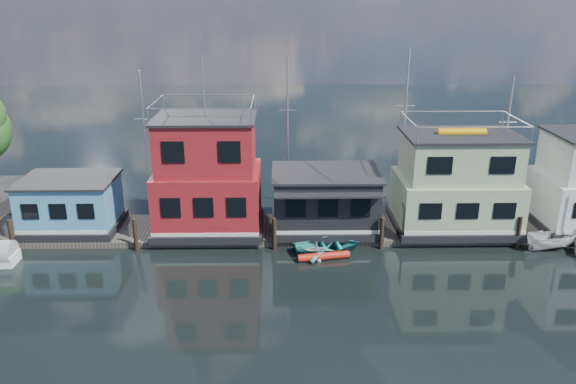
{
  "coord_description": "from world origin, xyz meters",
  "views": [
    {
      "loc": [
        -3.63,
        -24.27,
        15.83
      ],
      "look_at": [
        -3.06,
        12.0,
        3.0
      ],
      "focal_mm": 35.0,
      "sensor_mm": 36.0,
      "label": 1
    }
  ],
  "objects_px": {
    "houseboat_red": "(208,177)",
    "dinghy_white": "(318,250)",
    "houseboat_blue": "(71,204)",
    "houseboat_green": "(456,184)",
    "red_kayak": "(324,256)",
    "dinghy_teal": "(328,246)",
    "houseboat_dark": "(325,200)",
    "motorboat": "(552,240)"
  },
  "relations": [
    {
      "from": "houseboat_blue",
      "to": "dinghy_teal",
      "type": "distance_m",
      "value": 17.88
    },
    {
      "from": "houseboat_blue",
      "to": "dinghy_teal",
      "type": "bearing_deg",
      "value": -10.8
    },
    {
      "from": "houseboat_red",
      "to": "dinghy_teal",
      "type": "xyz_separation_m",
      "value": [
        7.97,
        -3.33,
        -3.65
      ]
    },
    {
      "from": "dinghy_teal",
      "to": "dinghy_white",
      "type": "distance_m",
      "value": 0.96
    },
    {
      "from": "houseboat_dark",
      "to": "dinghy_teal",
      "type": "distance_m",
      "value": 3.85
    },
    {
      "from": "houseboat_blue",
      "to": "houseboat_dark",
      "type": "xyz_separation_m",
      "value": [
        17.5,
        -0.02,
        0.21
      ]
    },
    {
      "from": "motorboat",
      "to": "red_kayak",
      "type": "bearing_deg",
      "value": 88.39
    },
    {
      "from": "houseboat_blue",
      "to": "houseboat_dark",
      "type": "height_order",
      "value": "houseboat_dark"
    },
    {
      "from": "houseboat_dark",
      "to": "dinghy_white",
      "type": "distance_m",
      "value": 4.46
    },
    {
      "from": "houseboat_dark",
      "to": "motorboat",
      "type": "height_order",
      "value": "houseboat_dark"
    },
    {
      "from": "red_kayak",
      "to": "houseboat_green",
      "type": "bearing_deg",
      "value": 14.67
    },
    {
      "from": "houseboat_blue",
      "to": "dinghy_teal",
      "type": "xyz_separation_m",
      "value": [
        17.47,
        -3.33,
        -1.75
      ]
    },
    {
      "from": "dinghy_white",
      "to": "houseboat_dark",
      "type": "bearing_deg",
      "value": -5.04
    },
    {
      "from": "motorboat",
      "to": "dinghy_white",
      "type": "distance_m",
      "value": 15.36
    },
    {
      "from": "houseboat_green",
      "to": "dinghy_teal",
      "type": "xyz_separation_m",
      "value": [
        -9.03,
        -3.33,
        -3.1
      ]
    },
    {
      "from": "dinghy_teal",
      "to": "motorboat",
      "type": "xyz_separation_m",
      "value": [
        14.63,
        0.19,
        0.24
      ]
    },
    {
      "from": "dinghy_white",
      "to": "houseboat_red",
      "type": "bearing_deg",
      "value": 66.72
    },
    {
      "from": "houseboat_dark",
      "to": "dinghy_teal",
      "type": "relative_size",
      "value": 1.69
    },
    {
      "from": "houseboat_red",
      "to": "dinghy_white",
      "type": "xyz_separation_m",
      "value": [
        7.27,
        -3.98,
        -3.6
      ]
    },
    {
      "from": "houseboat_dark",
      "to": "dinghy_teal",
      "type": "height_order",
      "value": "houseboat_dark"
    },
    {
      "from": "red_kayak",
      "to": "houseboat_red",
      "type": "bearing_deg",
      "value": 139.68
    },
    {
      "from": "red_kayak",
      "to": "dinghy_white",
      "type": "bearing_deg",
      "value": 120.36
    },
    {
      "from": "houseboat_green",
      "to": "dinghy_teal",
      "type": "relative_size",
      "value": 1.92
    },
    {
      "from": "dinghy_teal",
      "to": "dinghy_white",
      "type": "xyz_separation_m",
      "value": [
        -0.71,
        -0.65,
        0.05
      ]
    },
    {
      "from": "houseboat_blue",
      "to": "houseboat_red",
      "type": "height_order",
      "value": "houseboat_red"
    },
    {
      "from": "houseboat_green",
      "to": "houseboat_blue",
      "type": "bearing_deg",
      "value": -180.0
    },
    {
      "from": "dinghy_teal",
      "to": "red_kayak",
      "type": "bearing_deg",
      "value": 150.99
    },
    {
      "from": "houseboat_red",
      "to": "dinghy_white",
      "type": "distance_m",
      "value": 9.03
    },
    {
      "from": "houseboat_red",
      "to": "houseboat_dark",
      "type": "distance_m",
      "value": 8.18
    },
    {
      "from": "houseboat_dark",
      "to": "dinghy_white",
      "type": "height_order",
      "value": "houseboat_dark"
    },
    {
      "from": "houseboat_dark",
      "to": "dinghy_white",
      "type": "bearing_deg",
      "value": -100.47
    },
    {
      "from": "houseboat_dark",
      "to": "houseboat_green",
      "type": "xyz_separation_m",
      "value": [
        9.0,
        0.02,
        1.13
      ]
    },
    {
      "from": "dinghy_white",
      "to": "motorboat",
      "type": "bearing_deg",
      "value": -81.43
    },
    {
      "from": "houseboat_dark",
      "to": "motorboat",
      "type": "distance_m",
      "value": 15.03
    },
    {
      "from": "houseboat_red",
      "to": "houseboat_green",
      "type": "relative_size",
      "value": 1.41
    },
    {
      "from": "houseboat_dark",
      "to": "red_kayak",
      "type": "height_order",
      "value": "houseboat_dark"
    },
    {
      "from": "houseboat_blue",
      "to": "red_kayak",
      "type": "xyz_separation_m",
      "value": [
        17.12,
        -4.39,
        -1.96
      ]
    },
    {
      "from": "dinghy_teal",
      "to": "motorboat",
      "type": "distance_m",
      "value": 14.63
    },
    {
      "from": "houseboat_blue",
      "to": "houseboat_dark",
      "type": "bearing_deg",
      "value": -0.06
    },
    {
      "from": "houseboat_red",
      "to": "houseboat_green",
      "type": "bearing_deg",
      "value": 0.0
    },
    {
      "from": "houseboat_green",
      "to": "houseboat_red",
      "type": "bearing_deg",
      "value": -180.0
    },
    {
      "from": "houseboat_dark",
      "to": "houseboat_green",
      "type": "bearing_deg",
      "value": 0.12
    }
  ]
}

